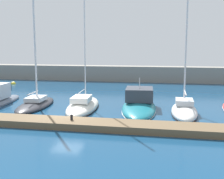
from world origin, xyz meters
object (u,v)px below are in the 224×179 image
at_px(motorboat_teal_fifth, 139,104).
at_px(mooring_buoy_white, 13,84).
at_px(sailboat_charcoal_third, 36,103).
at_px(mooring_buoy_yellow, 13,84).
at_px(dock_bollard, 72,117).
at_px(sailboat_white_sixth, 184,110).
at_px(sailboat_ivory_fourth, 83,106).

relative_size(motorboat_teal_fifth, mooring_buoy_white, 14.30).
bearing_deg(sailboat_charcoal_third, motorboat_teal_fifth, -90.10).
distance_m(mooring_buoy_yellow, dock_bollard, 29.07).
bearing_deg(sailboat_white_sixth, sailboat_charcoal_third, 88.68).
bearing_deg(sailboat_white_sixth, sailboat_ivory_fourth, 88.66).
bearing_deg(mooring_buoy_white, sailboat_charcoal_third, -53.95).
xyz_separation_m(sailboat_charcoal_third, mooring_buoy_white, (-12.27, 16.85, -0.43)).
height_order(sailboat_charcoal_third, mooring_buoy_white, sailboat_charcoal_third).
distance_m(sailboat_charcoal_third, sailboat_white_sixth, 14.84).
xyz_separation_m(mooring_buoy_yellow, dock_bollard, (18.02, -22.81, 0.75)).
height_order(sailboat_ivory_fourth, sailboat_white_sixth, sailboat_ivory_fourth).
bearing_deg(sailboat_charcoal_third, mooring_buoy_yellow, 31.77).
distance_m(sailboat_ivory_fourth, dock_bollard, 6.40).
relative_size(mooring_buoy_white, mooring_buoy_yellow, 0.94).
bearing_deg(mooring_buoy_white, dock_bollard, -51.79).
distance_m(sailboat_charcoal_third, mooring_buoy_white, 20.85).
distance_m(sailboat_ivory_fourth, mooring_buoy_yellow, 23.71).
distance_m(motorboat_teal_fifth, dock_bollard, 8.53).
xyz_separation_m(sailboat_ivory_fourth, dock_bollard, (0.98, -6.31, 0.42)).
bearing_deg(mooring_buoy_yellow, sailboat_ivory_fourth, -44.07).
relative_size(sailboat_charcoal_third, sailboat_ivory_fourth, 1.01).
bearing_deg(mooring_buoy_yellow, mooring_buoy_white, 123.43).
xyz_separation_m(sailboat_ivory_fourth, mooring_buoy_yellow, (-17.03, 16.49, -0.32)).
xyz_separation_m(mooring_buoy_white, dock_bollard, (18.37, -23.33, 0.75)).
bearing_deg(sailboat_ivory_fourth, sailboat_charcoal_third, 83.13).
relative_size(sailboat_white_sixth, mooring_buoy_white, 21.19).
xyz_separation_m(sailboat_charcoal_third, mooring_buoy_yellow, (-11.92, 16.33, -0.43)).
relative_size(sailboat_ivory_fourth, sailboat_white_sixth, 1.10).
bearing_deg(dock_bollard, sailboat_charcoal_third, 133.28).
bearing_deg(motorboat_teal_fifth, mooring_buoy_yellow, 51.13).
bearing_deg(mooring_buoy_yellow, sailboat_white_sixth, -32.14).
height_order(sailboat_charcoal_third, motorboat_teal_fifth, sailboat_charcoal_third).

